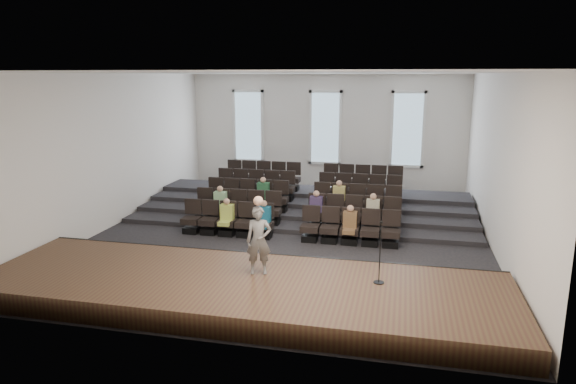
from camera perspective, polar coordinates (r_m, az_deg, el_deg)
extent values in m
plane|color=black|center=(16.38, 0.32, -4.66)|extent=(14.00, 14.00, 0.00)
cube|color=white|center=(15.63, 0.34, 13.16)|extent=(12.00, 14.00, 0.02)
cube|color=silver|center=(22.66, 4.18, 6.64)|extent=(12.00, 0.04, 5.00)
cube|color=silver|center=(9.22, -9.11, -2.50)|extent=(12.00, 0.04, 5.00)
cube|color=silver|center=(18.07, -18.71, 4.45)|extent=(0.04, 14.00, 5.00)
cube|color=silver|center=(15.68, 22.39, 2.98)|extent=(0.04, 14.00, 5.00)
cube|color=#47341E|center=(11.67, -5.18, -10.78)|extent=(11.80, 3.60, 0.50)
cube|color=black|center=(13.24, -2.82, -7.82)|extent=(11.80, 0.06, 0.52)
cube|color=black|center=(18.54, 1.87, -2.34)|extent=(11.80, 4.80, 0.15)
cube|color=black|center=(19.02, 2.17, -1.72)|extent=(11.80, 3.75, 0.30)
cube|color=black|center=(19.51, 2.46, -1.13)|extent=(11.80, 2.70, 0.45)
cube|color=black|center=(19.99, 2.73, -0.57)|extent=(11.80, 1.65, 0.60)
cube|color=black|center=(16.74, -10.67, -4.14)|extent=(0.47, 0.43, 0.20)
cube|color=black|center=(16.65, -10.71, -3.12)|extent=(0.55, 0.50, 0.19)
cube|color=black|center=(16.73, -10.49, -1.58)|extent=(0.55, 0.08, 0.50)
cube|color=black|center=(16.51, -8.75, -4.30)|extent=(0.47, 0.43, 0.20)
cube|color=black|center=(16.42, -8.79, -3.27)|extent=(0.55, 0.50, 0.19)
cube|color=black|center=(16.51, -8.57, -1.70)|extent=(0.55, 0.08, 0.50)
cube|color=black|center=(16.31, -6.78, -4.46)|extent=(0.47, 0.43, 0.20)
cube|color=black|center=(16.22, -6.81, -3.41)|extent=(0.55, 0.50, 0.19)
cube|color=black|center=(16.30, -6.60, -1.83)|extent=(0.55, 0.08, 0.50)
cube|color=black|center=(16.12, -4.76, -4.61)|extent=(0.47, 0.43, 0.20)
cube|color=black|center=(16.03, -4.78, -3.55)|extent=(0.55, 0.50, 0.19)
cube|color=black|center=(16.12, -4.59, -1.95)|extent=(0.55, 0.08, 0.50)
cube|color=black|center=(15.96, -2.70, -4.76)|extent=(0.47, 0.43, 0.20)
cube|color=black|center=(15.87, -2.71, -3.70)|extent=(0.55, 0.50, 0.19)
cube|color=black|center=(15.95, -2.53, -2.08)|extent=(0.55, 0.08, 0.50)
cube|color=black|center=(15.65, 2.45, -5.12)|extent=(0.47, 0.43, 0.20)
cube|color=black|center=(15.56, 2.46, -4.03)|extent=(0.55, 0.50, 0.19)
cube|color=black|center=(15.64, 2.61, -2.38)|extent=(0.55, 0.08, 0.50)
cube|color=black|center=(15.56, 4.63, -5.26)|extent=(0.47, 0.43, 0.20)
cube|color=black|center=(15.47, 4.65, -4.16)|extent=(0.55, 0.50, 0.19)
cube|color=black|center=(15.55, 4.79, -2.50)|extent=(0.55, 0.08, 0.50)
cube|color=black|center=(15.49, 6.83, -5.39)|extent=(0.47, 0.43, 0.20)
cube|color=black|center=(15.40, 6.87, -4.29)|extent=(0.55, 0.50, 0.19)
cube|color=black|center=(15.49, 6.99, -2.62)|extent=(0.55, 0.08, 0.50)
cube|color=black|center=(15.45, 9.06, -5.51)|extent=(0.47, 0.43, 0.20)
cube|color=black|center=(15.36, 9.10, -4.41)|extent=(0.55, 0.50, 0.19)
cube|color=black|center=(15.44, 9.20, -2.73)|extent=(0.55, 0.08, 0.50)
cube|color=black|center=(15.43, 11.29, -5.63)|extent=(0.47, 0.43, 0.20)
cube|color=black|center=(15.34, 11.34, -4.53)|extent=(0.55, 0.50, 0.19)
cube|color=black|center=(15.42, 11.43, -2.85)|extent=(0.55, 0.08, 0.50)
cube|color=black|center=(17.62, -9.34, -2.72)|extent=(0.47, 0.43, 0.20)
cube|color=black|center=(17.54, -9.38, -1.74)|extent=(0.55, 0.50, 0.19)
cube|color=black|center=(17.64, -9.17, -0.29)|extent=(0.55, 0.08, 0.50)
cube|color=black|center=(17.41, -7.51, -2.85)|extent=(0.47, 0.43, 0.20)
cube|color=black|center=(17.33, -7.54, -1.86)|extent=(0.55, 0.50, 0.19)
cube|color=black|center=(17.42, -7.34, -0.39)|extent=(0.55, 0.08, 0.50)
cube|color=black|center=(17.22, -5.63, -2.98)|extent=(0.47, 0.43, 0.20)
cube|color=black|center=(17.14, -5.66, -1.98)|extent=(0.55, 0.50, 0.19)
cube|color=black|center=(17.23, -5.47, -0.49)|extent=(0.55, 0.08, 0.50)
cube|color=black|center=(17.04, -3.71, -3.11)|extent=(0.47, 0.43, 0.20)
cube|color=black|center=(16.96, -3.73, -2.10)|extent=(0.55, 0.50, 0.19)
cube|color=black|center=(17.06, -3.55, -0.59)|extent=(0.55, 0.08, 0.50)
cube|color=black|center=(16.89, -1.76, -3.24)|extent=(0.47, 0.43, 0.20)
cube|color=black|center=(16.80, -1.76, -2.22)|extent=(0.55, 0.50, 0.19)
cube|color=black|center=(16.90, -1.60, -0.70)|extent=(0.55, 0.08, 0.50)
cube|color=black|center=(16.60, 3.10, -3.54)|extent=(0.47, 0.43, 0.20)
cube|color=black|center=(16.51, 3.12, -2.50)|extent=(0.55, 0.50, 0.19)
cube|color=black|center=(16.61, 3.26, -0.95)|extent=(0.55, 0.08, 0.50)
cube|color=black|center=(16.51, 5.16, -3.66)|extent=(0.47, 0.43, 0.20)
cube|color=black|center=(16.43, 5.18, -2.62)|extent=(0.55, 0.50, 0.19)
cube|color=black|center=(16.53, 5.31, -1.06)|extent=(0.55, 0.08, 0.50)
cube|color=black|center=(16.45, 7.24, -3.77)|extent=(0.47, 0.43, 0.20)
cube|color=black|center=(16.36, 7.27, -2.73)|extent=(0.55, 0.50, 0.19)
cube|color=black|center=(16.46, 7.38, -1.17)|extent=(0.55, 0.08, 0.50)
cube|color=black|center=(16.41, 9.33, -3.89)|extent=(0.47, 0.43, 0.20)
cube|color=black|center=(16.32, 9.37, -2.84)|extent=(0.55, 0.50, 0.19)
cube|color=black|center=(16.42, 9.46, -1.27)|extent=(0.55, 0.08, 0.50)
cube|color=black|center=(16.39, 11.42, -3.99)|extent=(0.47, 0.43, 0.20)
cube|color=black|center=(16.30, 11.47, -2.95)|extent=(0.55, 0.50, 0.19)
cube|color=black|center=(16.40, 11.55, -1.37)|extent=(0.55, 0.08, 0.50)
cube|color=black|center=(18.53, -8.15, -1.44)|extent=(0.47, 0.42, 0.20)
cube|color=black|center=(18.45, -8.18, -0.50)|extent=(0.55, 0.50, 0.19)
cube|color=black|center=(18.56, -7.99, 0.87)|extent=(0.55, 0.08, 0.50)
cube|color=black|center=(18.33, -6.40, -1.54)|extent=(0.47, 0.42, 0.20)
cube|color=black|center=(18.25, -6.42, -0.60)|extent=(0.55, 0.50, 0.19)
cube|color=black|center=(18.36, -6.24, 0.79)|extent=(0.55, 0.08, 0.50)
cube|color=black|center=(18.14, -4.60, -1.65)|extent=(0.47, 0.42, 0.20)
cube|color=black|center=(18.07, -4.62, -0.70)|extent=(0.55, 0.50, 0.19)
cube|color=black|center=(18.17, -4.45, 0.71)|extent=(0.55, 0.08, 0.50)
cube|color=black|center=(17.98, -2.78, -1.76)|extent=(0.47, 0.42, 0.20)
cube|color=black|center=(17.90, -2.79, -0.80)|extent=(0.55, 0.50, 0.19)
cube|color=black|center=(18.01, -2.62, 0.62)|extent=(0.55, 0.08, 0.50)
cube|color=black|center=(17.83, -0.92, -1.87)|extent=(0.47, 0.42, 0.20)
cube|color=black|center=(17.75, -0.92, -0.90)|extent=(0.55, 0.50, 0.19)
cube|color=black|center=(17.86, -0.77, 0.53)|extent=(0.55, 0.08, 0.50)
cube|color=black|center=(17.55, 3.69, -2.13)|extent=(0.47, 0.42, 0.20)
cube|color=black|center=(17.48, 3.70, -1.15)|extent=(0.55, 0.50, 0.19)
cube|color=black|center=(17.59, 3.83, 0.31)|extent=(0.55, 0.08, 0.50)
cube|color=black|center=(17.47, 5.63, -2.23)|extent=(0.47, 0.42, 0.20)
cube|color=black|center=(17.40, 5.66, -1.25)|extent=(0.55, 0.50, 0.19)
cube|color=black|center=(17.51, 5.77, 0.22)|extent=(0.55, 0.08, 0.50)
cube|color=black|center=(17.41, 7.59, -2.34)|extent=(0.47, 0.42, 0.20)
cube|color=black|center=(17.34, 7.62, -1.35)|extent=(0.55, 0.50, 0.19)
cube|color=black|center=(17.45, 7.73, 0.12)|extent=(0.55, 0.08, 0.50)
cube|color=black|center=(17.38, 9.56, -2.44)|extent=(0.47, 0.42, 0.20)
cube|color=black|center=(17.30, 9.60, -1.45)|extent=(0.55, 0.50, 0.19)
cube|color=black|center=(17.41, 9.69, 0.03)|extent=(0.55, 0.08, 0.50)
cube|color=black|center=(17.36, 11.54, -2.54)|extent=(0.47, 0.42, 0.20)
cube|color=black|center=(17.28, 11.59, -1.55)|extent=(0.55, 0.50, 0.19)
cube|color=black|center=(17.39, 11.67, -0.07)|extent=(0.55, 0.08, 0.50)
cube|color=black|center=(19.45, -7.07, -0.27)|extent=(0.47, 0.42, 0.20)
cube|color=black|center=(19.38, -7.10, 0.62)|extent=(0.55, 0.50, 0.19)
cube|color=black|center=(19.49, -6.92, 1.93)|extent=(0.55, 0.08, 0.50)
cube|color=black|center=(19.26, -5.39, -0.36)|extent=(0.47, 0.42, 0.20)
cube|color=black|center=(19.19, -5.41, 0.54)|extent=(0.55, 0.50, 0.19)
cube|color=black|center=(19.30, -5.24, 1.86)|extent=(0.55, 0.08, 0.50)
cube|color=black|center=(19.08, -3.68, -0.45)|extent=(0.47, 0.42, 0.20)
cube|color=black|center=(19.01, -3.69, 0.46)|extent=(0.55, 0.50, 0.19)
cube|color=black|center=(19.13, -3.53, 1.79)|extent=(0.55, 0.08, 0.50)
cube|color=black|center=(18.92, -1.93, -0.54)|extent=(0.47, 0.42, 0.20)
cube|color=black|center=(18.86, -1.94, 0.37)|extent=(0.55, 0.50, 0.19)
cube|color=black|center=(18.97, -1.79, 1.72)|extent=(0.55, 0.08, 0.50)
cube|color=black|center=(18.78, -0.16, -0.64)|extent=(0.47, 0.42, 0.20)
cube|color=black|center=(18.72, -0.16, 0.29)|extent=(0.55, 0.50, 0.19)
cube|color=black|center=(18.83, -0.02, 1.64)|extent=(0.55, 0.08, 0.50)
cube|color=black|center=(18.52, 4.21, -0.86)|extent=(0.47, 0.42, 0.20)
cube|color=black|center=(18.45, 4.23, 0.07)|extent=(0.55, 0.50, 0.19)
cube|color=black|center=(18.57, 4.35, 1.44)|extent=(0.55, 0.08, 0.50)
cube|color=black|center=(18.45, 6.06, -0.96)|extent=(0.47, 0.42, 0.20)
cube|color=black|center=(18.38, 6.08, -0.02)|extent=(0.55, 0.50, 0.19)
cube|color=black|center=(18.50, 6.18, 1.36)|extent=(0.55, 0.08, 0.50)
cube|color=black|center=(18.39, 7.91, -1.05)|extent=(0.47, 0.42, 0.20)
cube|color=black|center=(18.32, 7.94, -0.11)|extent=(0.55, 0.50, 0.19)
cube|color=black|center=(18.44, 8.04, 1.27)|extent=(0.55, 0.08, 0.50)
cube|color=black|center=(18.35, 9.78, -1.15)|extent=(0.47, 0.42, 0.20)
cube|color=black|center=(18.28, 9.81, -0.20)|extent=(0.55, 0.50, 0.19)
cube|color=black|center=(18.40, 9.90, 1.18)|extent=(0.55, 0.08, 0.50)
cube|color=black|center=(18.34, 11.65, -1.24)|extent=(0.47, 0.42, 0.20)
cube|color=black|center=(18.27, 11.69, -0.29)|extent=(0.55, 0.50, 0.19)
cube|color=black|center=(18.39, 11.76, 1.09)|extent=(0.55, 0.08, 0.50)
cube|color=black|center=(20.38, -6.09, 0.79)|extent=(0.47, 0.42, 0.20)
cube|color=black|center=(20.32, -6.11, 1.64)|extent=(0.55, 0.50, 0.19)
cube|color=black|center=(20.44, -5.95, 2.88)|extent=(0.55, 0.08, 0.50)
cube|color=black|center=(20.20, -4.48, 0.71)|extent=(0.47, 0.42, 0.20)
cube|color=black|center=(20.14, -4.49, 1.58)|extent=(0.55, 0.50, 0.19)
cube|color=black|center=(20.26, -4.34, 2.83)|extent=(0.55, 0.08, 0.50)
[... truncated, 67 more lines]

